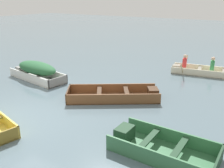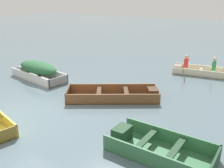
{
  "view_description": "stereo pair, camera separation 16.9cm",
  "coord_description": "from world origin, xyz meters",
  "px_view_note": "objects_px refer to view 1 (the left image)",
  "views": [
    {
      "loc": [
        6.1,
        -4.25,
        3.56
      ],
      "look_at": [
        1.13,
        3.51,
        0.35
      ],
      "focal_mm": 40.0,
      "sensor_mm": 36.0,
      "label": 1
    },
    {
      "loc": [
        6.24,
        -4.15,
        3.56
      ],
      "look_at": [
        1.13,
        3.51,
        0.35
      ],
      "focal_mm": 40.0,
      "sensor_mm": 36.0,
      "label": 2
    }
  ],
  "objects_px": {
    "skiff_green_mid_moored": "(158,147)",
    "rowboat_cream_with_crew": "(207,71)",
    "skiff_white_far_moored": "(37,69)",
    "skiff_wooden_brown_near_moored": "(117,95)"
  },
  "relations": [
    {
      "from": "skiff_wooden_brown_near_moored",
      "to": "skiff_white_far_moored",
      "type": "distance_m",
      "value": 4.3
    },
    {
      "from": "skiff_green_mid_moored",
      "to": "skiff_white_far_moored",
      "type": "height_order",
      "value": "skiff_white_far_moored"
    },
    {
      "from": "skiff_green_mid_moored",
      "to": "rowboat_cream_with_crew",
      "type": "bearing_deg",
      "value": 94.19
    },
    {
      "from": "skiff_wooden_brown_near_moored",
      "to": "skiff_green_mid_moored",
      "type": "relative_size",
      "value": 1.36
    },
    {
      "from": "skiff_white_far_moored",
      "to": "rowboat_cream_with_crew",
      "type": "bearing_deg",
      "value": 37.76
    },
    {
      "from": "skiff_wooden_brown_near_moored",
      "to": "skiff_green_mid_moored",
      "type": "height_order",
      "value": "skiff_green_mid_moored"
    },
    {
      "from": "skiff_green_mid_moored",
      "to": "rowboat_cream_with_crew",
      "type": "distance_m",
      "value": 7.33
    },
    {
      "from": "skiff_green_mid_moored",
      "to": "skiff_white_far_moored",
      "type": "distance_m",
      "value": 7.3
    },
    {
      "from": "skiff_wooden_brown_near_moored",
      "to": "skiff_white_far_moored",
      "type": "bearing_deg",
      "value": -179.98
    },
    {
      "from": "skiff_white_far_moored",
      "to": "rowboat_cream_with_crew",
      "type": "xyz_separation_m",
      "value": [
        6.36,
        4.93,
        -0.29
      ]
    }
  ]
}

